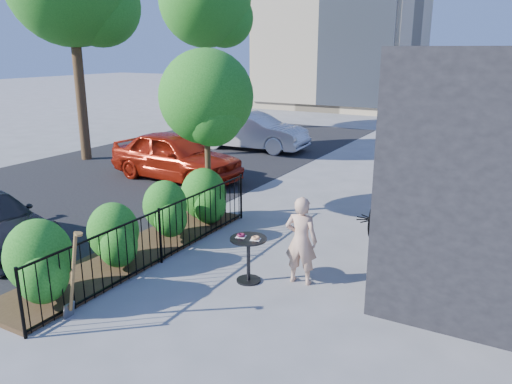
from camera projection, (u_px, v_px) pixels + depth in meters
The scene contains 12 objects.
ground at pixel (228, 279), 8.91m from camera, with size 120.00×120.00×0.00m, color gray.
fence at pixel (160, 235), 9.46m from camera, with size 0.05×6.05×1.10m.
planting_bed at pixel (134, 254), 9.93m from camera, with size 1.30×6.00×0.08m, color #382616.
shrubs at pixel (139, 222), 9.78m from camera, with size 1.10×5.60×1.24m.
patio_tree at pixel (208, 103), 11.51m from camera, with size 2.20×2.20×3.94m.
street at pixel (81, 188), 14.70m from camera, with size 9.00×30.00×0.01m, color black.
street_tree_far at pixel (206, 6), 23.64m from camera, with size 4.40×4.40×8.28m.
cafe_table at pixel (248, 251), 8.69m from camera, with size 0.65×0.65×0.87m.
woman at pixel (301, 241), 8.59m from camera, with size 0.57×0.38×1.57m, color #D4A689.
shovel at pixel (72, 281), 7.39m from camera, with size 0.50×0.19×1.50m.
car_red at pixel (176, 156), 15.55m from camera, with size 1.79×4.44×1.51m, color #A8200E.
car_silver at pixel (252, 131), 20.26m from camera, with size 1.60×4.59×1.51m, color silver.
Camera 1 is at (4.40, -6.86, 3.96)m, focal length 35.00 mm.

